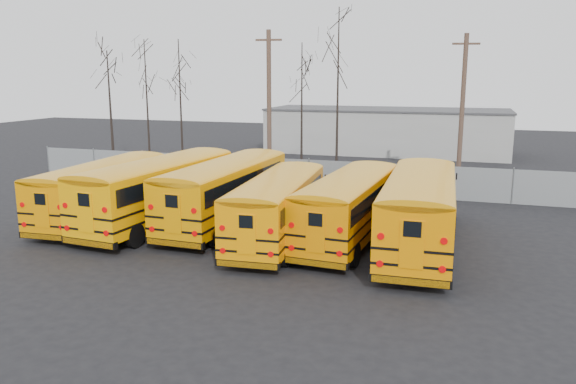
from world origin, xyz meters
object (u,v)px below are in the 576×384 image
(bus_c, at_px, (227,186))
(bus_f, at_px, (420,205))
(utility_pole_right, at_px, (462,109))
(bus_e, at_px, (351,201))
(bus_b, at_px, (161,185))
(utility_pole_left, at_px, (269,104))
(bus_a, at_px, (105,186))
(bus_d, at_px, (279,202))

(bus_c, height_order, bus_f, bus_f)
(bus_f, distance_m, utility_pole_right, 15.63)
(bus_f, bearing_deg, bus_e, 168.87)
(bus_c, bearing_deg, utility_pole_right, 54.64)
(bus_b, bearing_deg, utility_pole_left, 91.74)
(bus_e, bearing_deg, utility_pole_left, 126.54)
(bus_a, height_order, utility_pole_right, utility_pole_right)
(bus_e, bearing_deg, utility_pole_right, 77.91)
(bus_b, height_order, utility_pole_left, utility_pole_left)
(utility_pole_right, bearing_deg, bus_c, -141.06)
(bus_e, distance_m, bus_f, 3.05)
(bus_b, height_order, bus_e, bus_b)
(bus_c, bearing_deg, bus_b, -161.09)
(bus_a, height_order, bus_d, bus_a)
(bus_e, relative_size, utility_pole_right, 1.11)
(bus_e, bearing_deg, bus_c, 176.01)
(bus_e, distance_m, utility_pole_left, 16.37)
(bus_f, relative_size, utility_pole_right, 1.21)
(bus_b, bearing_deg, bus_c, 22.01)
(bus_f, bearing_deg, bus_c, 169.76)
(bus_c, distance_m, bus_f, 9.38)
(bus_a, xyz_separation_m, bus_e, (12.51, 0.23, 0.01))
(bus_e, relative_size, utility_pole_left, 1.07)
(bus_c, bearing_deg, bus_f, -6.60)
(bus_b, xyz_separation_m, utility_pole_right, (13.58, 14.87, 3.10))
(bus_d, height_order, bus_e, bus_e)
(bus_f, bearing_deg, bus_b, 176.20)
(bus_d, distance_m, bus_f, 6.03)
(bus_e, height_order, utility_pole_left, utility_pole_left)
(utility_pole_left, xyz_separation_m, utility_pole_right, (12.86, 1.32, -0.22))
(bus_a, relative_size, utility_pole_right, 1.11)
(bus_b, bearing_deg, bus_f, 2.94)
(bus_b, relative_size, bus_c, 1.03)
(utility_pole_right, bearing_deg, bus_f, -108.58)
(bus_d, relative_size, bus_f, 0.91)
(bus_f, xyz_separation_m, utility_pole_right, (1.22, 15.27, 3.11))
(bus_a, xyz_separation_m, utility_pole_right, (16.73, 15.01, 3.28))
(bus_f, bearing_deg, utility_pole_right, 83.49)
(bus_a, height_order, bus_f, bus_f)
(bus_d, height_order, bus_f, bus_f)
(bus_a, xyz_separation_m, bus_c, (6.23, 1.10, 0.13))
(bus_d, xyz_separation_m, bus_e, (3.00, 0.99, 0.03))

